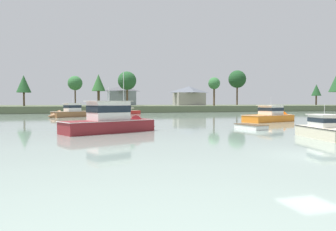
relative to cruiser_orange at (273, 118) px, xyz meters
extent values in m
plane|color=gray|center=(-15.95, -26.01, -0.51)|extent=(450.05, 450.05, 0.00)
cube|color=#4C563D|center=(-15.95, 71.54, 0.39)|extent=(202.52, 55.79, 1.80)
cube|color=orange|center=(-1.00, -0.32, -0.28)|extent=(8.44, 5.24, 1.56)
cone|color=orange|center=(2.77, 0.88, -0.28)|extent=(2.92, 3.24, 2.69)
cube|color=silver|center=(-1.00, -0.32, 0.47)|extent=(8.63, 5.40, 0.05)
cube|color=silver|center=(-0.54, -0.17, 1.15)|extent=(3.25, 3.08, 1.30)
cube|color=#19232D|center=(-0.54, -0.17, 1.28)|extent=(3.32, 3.15, 0.47)
cube|color=beige|center=(-0.54, -0.17, 1.83)|extent=(3.67, 3.55, 0.06)
cylinder|color=silver|center=(-0.54, -0.17, 2.45)|extent=(0.03, 0.03, 1.18)
cube|color=beige|center=(-9.21, -19.67, -0.32)|extent=(2.88, 5.75, 1.32)
cube|color=black|center=(-9.21, -19.67, 0.31)|extent=(2.97, 5.88, 0.05)
cube|color=silver|center=(-9.20, -19.65, 0.80)|extent=(1.87, 2.44, 0.92)
cube|color=#19232D|center=(-9.20, -19.65, 0.90)|extent=(1.90, 2.49, 0.33)
cube|color=beige|center=(-9.20, -19.65, 1.29)|extent=(2.15, 2.75, 0.06)
cylinder|color=silver|center=(-9.20, -19.65, 1.71)|extent=(0.03, 0.03, 0.78)
cube|color=#B2231E|center=(-16.17, 35.12, -0.38)|extent=(7.45, 4.71, 1.42)
cube|color=#CCB78E|center=(-16.17, 35.12, 0.34)|extent=(6.95, 4.33, 0.04)
cube|color=silver|center=(-15.83, 35.28, 0.59)|extent=(1.96, 1.73, 0.44)
cylinder|color=silver|center=(-16.70, 34.88, 4.88)|extent=(0.15, 0.15, 9.03)
cylinder|color=silver|center=(-15.37, 35.49, 0.91)|extent=(2.72, 1.33, 0.12)
cylinder|color=silver|center=(-15.37, 35.49, 0.96)|extent=(2.47, 1.23, 0.14)
cylinder|color=#999999|center=(-18.04, 34.27, 4.86)|extent=(2.70, 1.24, 8.99)
cube|color=white|center=(-10.11, -10.63, -0.37)|extent=(1.88, 3.83, 0.64)
cube|color=brown|center=(-10.11, -10.63, -0.05)|extent=(2.02, 3.99, 0.05)
cube|color=tan|center=(-10.11, -10.63, -0.09)|extent=(1.32, 0.22, 0.03)
cube|color=brown|center=(-27.99, 23.35, -0.26)|extent=(8.21, 6.08, 1.72)
cone|color=brown|center=(-31.49, 21.40, -0.26)|extent=(3.05, 3.05, 2.24)
cube|color=silver|center=(-27.99, 23.35, 0.57)|extent=(8.40, 6.25, 0.05)
cube|color=silver|center=(-28.19, 23.24, 1.34)|extent=(3.28, 3.03, 1.48)
cube|color=#19232D|center=(-28.19, 23.24, 1.49)|extent=(3.35, 3.09, 0.53)
cube|color=beige|center=(-28.19, 23.24, 2.11)|extent=(3.71, 3.46, 0.06)
cylinder|color=silver|center=(-28.19, 23.24, 2.76)|extent=(0.03, 0.03, 1.24)
cube|color=maroon|center=(-24.59, -10.14, -0.26)|extent=(8.91, 6.06, 1.74)
cone|color=maroon|center=(-20.71, -8.38, -0.26)|extent=(3.21, 3.26, 2.49)
cube|color=silver|center=(-24.59, -10.14, 0.58)|extent=(9.11, 6.23, 0.05)
cube|color=silver|center=(-24.57, -10.13, 1.47)|extent=(3.95, 3.40, 1.72)
cube|color=#19232D|center=(-24.57, -10.13, 1.64)|extent=(4.03, 3.46, 0.62)
cube|color=beige|center=(-24.57, -10.13, 2.36)|extent=(4.46, 3.88, 0.06)
cylinder|color=silver|center=(-24.57, -10.13, 3.03)|extent=(0.03, 0.03, 1.27)
cylinder|color=brown|center=(-11.70, 61.76, 4.64)|extent=(0.63, 0.63, 6.71)
sphere|color=#235128|center=(-11.70, 61.76, 9.34)|extent=(5.98, 5.98, 5.98)
cylinder|color=brown|center=(69.05, 69.12, 4.43)|extent=(0.63, 0.63, 6.29)
cone|color=#1E4723|center=(69.05, 69.12, 7.57)|extent=(3.94, 3.94, 4.82)
cylinder|color=brown|center=(34.51, 73.60, 5.70)|extent=(0.64, 0.64, 8.83)
sphere|color=#1E4723|center=(34.51, 73.60, 11.69)|extent=(7.03, 7.03, 7.03)
cylinder|color=brown|center=(-27.88, 70.16, 4.50)|extent=(0.48, 0.48, 6.43)
sphere|color=#336B38|center=(-27.88, 70.16, 8.79)|extent=(4.81, 4.81, 4.81)
cylinder|color=brown|center=(-20.54, 65.20, 5.15)|extent=(0.82, 0.82, 7.74)
cone|color=#2D602D|center=(-20.54, 65.20, 8.79)|extent=(4.45, 4.45, 5.44)
cylinder|color=brown|center=(15.32, 53.76, 4.47)|extent=(0.60, 0.60, 6.36)
sphere|color=#336B38|center=(15.32, 53.76, 8.51)|extent=(3.83, 3.83, 3.83)
cylinder|color=brown|center=(-42.37, 61.24, 4.52)|extent=(0.53, 0.53, 6.47)
cone|color=#235128|center=(-42.37, 61.24, 7.79)|extent=(4.15, 4.15, 5.07)
cube|color=#9E998E|center=(11.45, 66.69, 3.55)|extent=(10.16, 7.19, 4.53)
pyramid|color=#565B66|center=(11.45, 66.69, 6.97)|extent=(10.97, 7.77, 2.31)
cube|color=gray|center=(-11.18, 79.32, 3.95)|extent=(9.72, 9.19, 5.33)
pyramid|color=#47474C|center=(-11.18, 79.32, 7.59)|extent=(10.49, 9.92, 1.94)
camera|label=1|loc=(-27.36, -39.16, 2.21)|focal=33.39mm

